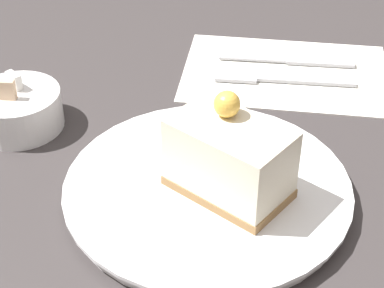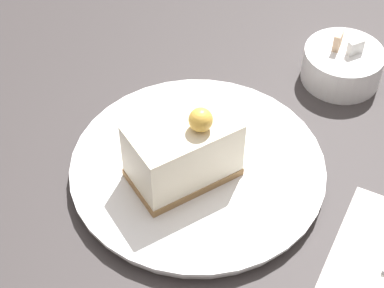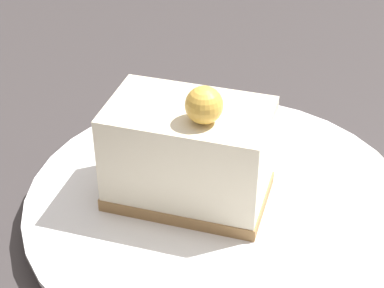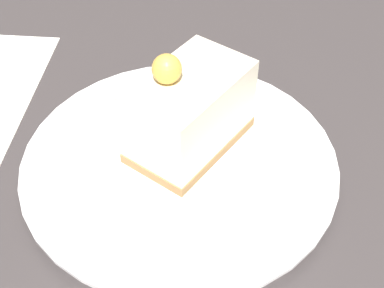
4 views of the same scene
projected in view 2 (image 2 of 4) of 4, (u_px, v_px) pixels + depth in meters
name	position (u px, v px, depth m)	size (l,w,h in m)	color
ground_plane	(192.00, 170.00, 0.70)	(4.00, 4.00, 0.00)	#383333
plate	(197.00, 169.00, 0.69)	(0.27, 0.27, 0.02)	white
cake_slice	(183.00, 151.00, 0.65)	(0.10, 0.12, 0.10)	#9E7547
sugar_bowl	(342.00, 65.00, 0.79)	(0.10, 0.10, 0.06)	white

